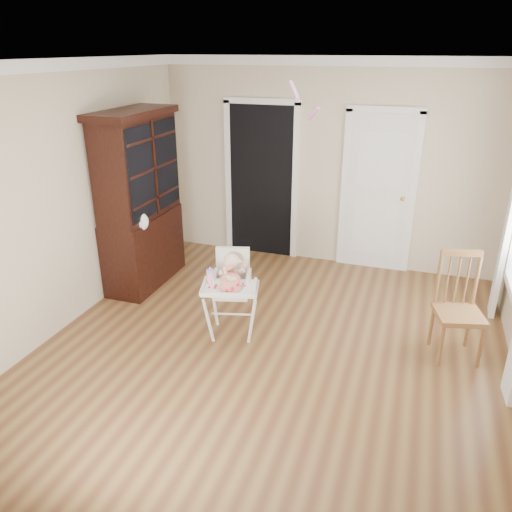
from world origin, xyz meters
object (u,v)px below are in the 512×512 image
(high_chair, at_px, (232,284))
(cake, at_px, (231,283))
(sippy_cup, at_px, (210,276))
(dining_chair, at_px, (458,310))
(china_cabinet, at_px, (140,201))

(high_chair, bearing_deg, cake, -85.35)
(cake, relative_size, sippy_cup, 1.39)
(high_chair, height_order, dining_chair, dining_chair)
(high_chair, distance_m, dining_chair, 2.21)
(high_chair, relative_size, cake, 3.78)
(cake, bearing_deg, dining_chair, 15.21)
(cake, height_order, dining_chair, dining_chair)
(high_chair, relative_size, dining_chair, 0.90)
(high_chair, xyz_separation_m, sippy_cup, (-0.16, -0.17, 0.15))
(high_chair, xyz_separation_m, cake, (0.08, -0.23, 0.13))
(china_cabinet, bearing_deg, dining_chair, -7.73)
(sippy_cup, height_order, china_cabinet, china_cabinet)
(high_chair, distance_m, sippy_cup, 0.28)
(sippy_cup, bearing_deg, high_chair, 48.17)
(high_chair, relative_size, china_cabinet, 0.44)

